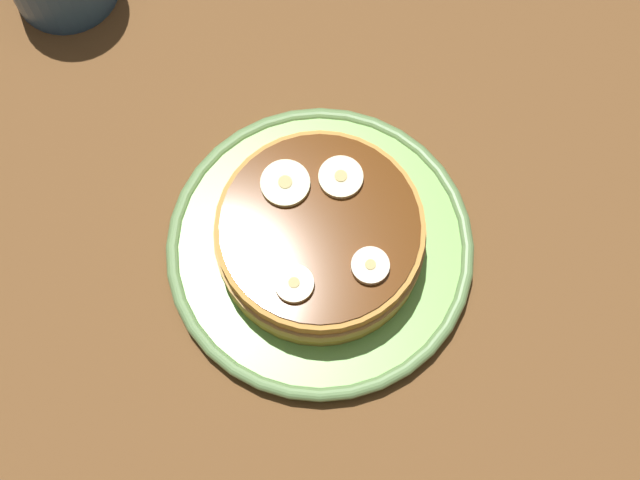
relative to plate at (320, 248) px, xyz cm
name	(u,v)px	position (x,y,z in cm)	size (l,w,h in cm)	color
ground_plane	(320,258)	(0.00, 0.00, -2.45)	(140.00, 140.00, 3.00)	brown
plate	(320,248)	(0.00, 0.00, 0.00)	(23.02, 23.02, 1.76)	#72B74C
pancake_stack	(323,234)	(-0.14, -0.27, 2.76)	(16.11, 15.32, 4.53)	#B68539
banana_slice_0	(340,177)	(0.04, -3.85, 5.20)	(3.19, 3.19, 0.68)	#F8EDB7
banana_slice_1	(292,283)	(0.16, 4.61, 5.22)	(2.73, 2.73, 0.72)	#F8ECBF
banana_slice_2	(370,266)	(-4.32, 1.47, 5.25)	(2.65, 2.65, 0.78)	#EEE2C2
banana_slice_3	(285,184)	(3.44, -1.93, 5.20)	(3.53, 3.53, 0.69)	#EBEEB6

